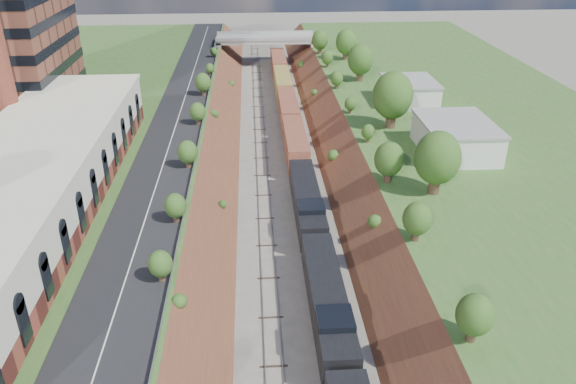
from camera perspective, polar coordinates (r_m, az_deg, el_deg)
name	(u,v)px	position (r m, az deg, el deg)	size (l,w,h in m)	color
platform_left	(52,156)	(88.48, -22.84, 3.35)	(44.00, 180.00, 5.00)	#325B25
platform_right	(495,145)	(91.23, 20.31, 4.49)	(44.00, 180.00, 5.00)	#325B25
embankment_left	(206,168)	(84.81, -8.37, 2.43)	(7.07, 180.00, 7.07)	brown
embankment_right	(351,164)	(85.77, 6.45, 2.84)	(7.07, 180.00, 7.07)	brown
rail_left_track	(262,166)	(84.47, -2.68, 2.67)	(1.58, 180.00, 0.18)	gray
rail_right_track	(296,165)	(84.70, 0.84, 2.76)	(1.58, 180.00, 0.18)	gray
road	(172,137)	(83.39, -11.69, 5.48)	(8.00, 180.00, 0.10)	black
guardrail	(200,134)	(82.55, -8.91, 5.87)	(0.10, 171.00, 0.70)	#99999E
commercial_building	(26,185)	(65.60, -25.11, 0.68)	(14.30, 62.30, 7.00)	brown
overpass	(266,44)	(142.27, -2.27, 14.75)	(24.50, 8.30, 7.40)	gray
white_building_near	(456,138)	(79.23, 16.67, 5.27)	(9.00, 12.00, 4.00)	silver
white_building_far	(410,92)	(98.92, 12.25, 9.88)	(8.00, 10.00, 3.60)	silver
tree_right_large	(437,158)	(65.77, 14.95, 3.32)	(5.25, 5.25, 7.61)	#473323
tree_left_crest	(158,293)	(46.90, -13.12, -10.00)	(2.45, 2.45, 3.55)	#473323
freight_train	(296,150)	(83.61, 0.86, 4.32)	(3.12, 125.38, 4.64)	black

